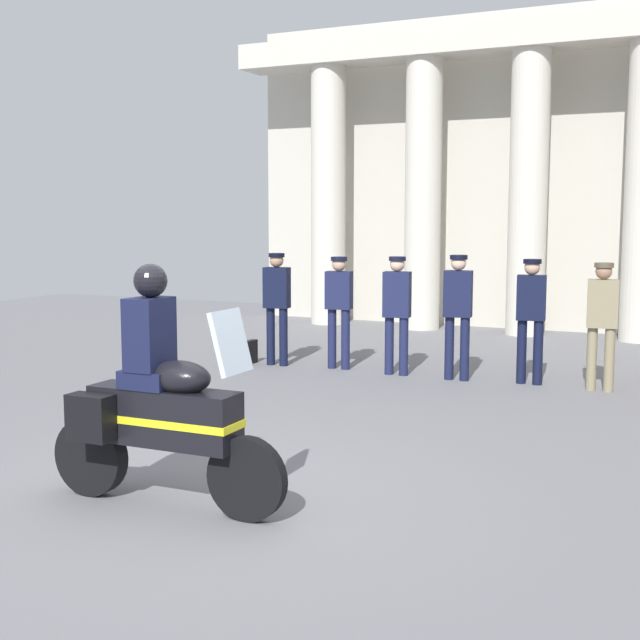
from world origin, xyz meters
name	(u,v)px	position (x,y,z in m)	size (l,w,h in m)	color
ground_plane	(200,496)	(0.00, 0.00, 0.00)	(28.00, 28.00, 0.00)	slate
colonnade_backdrop	(535,162)	(0.31, 11.36, 3.32)	(12.11, 1.58, 6.31)	beige
officer_in_row_0	(277,299)	(-2.37, 5.75, 1.01)	(0.41, 0.27, 1.71)	black
officer_in_row_1	(339,303)	(-1.39, 5.87, 0.99)	(0.41, 0.27, 1.67)	#191E42
officer_in_row_2	(397,306)	(-0.44, 5.77, 1.00)	(0.41, 0.27, 1.70)	#191E42
officer_in_row_3	(458,307)	(0.45, 5.76, 1.03)	(0.41, 0.27, 1.74)	#141938
officer_in_row_4	(531,311)	(1.43, 5.90, 1.00)	(0.41, 0.27, 1.70)	black
officer_in_row_5	(602,316)	(2.36, 5.81, 0.99)	(0.41, 0.27, 1.67)	#847A5B
motorcycle_with_rider	(156,406)	(-0.17, -0.34, 0.79)	(2.09, 0.70, 1.90)	black
briefcase_on_ground	(250,352)	(-2.82, 5.70, 0.18)	(0.10, 0.32, 0.36)	black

